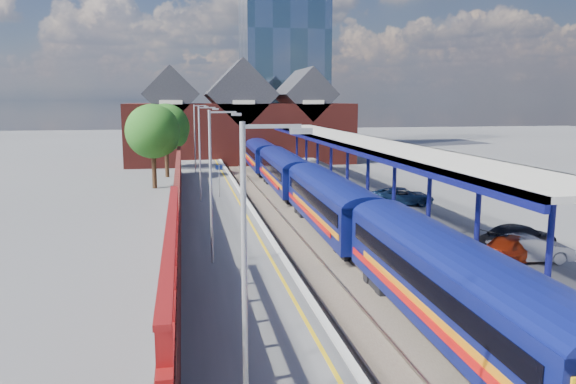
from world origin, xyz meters
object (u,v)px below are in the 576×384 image
(lamp_post_c, at_px, (202,148))
(lamp_post_d, at_px, (196,135))
(platform_sign, at_px, (219,175))
(parked_car_red, at_px, (517,248))
(parked_car_dark, at_px, (518,238))
(lamp_post_a, at_px, (251,266))
(train, at_px, (304,182))
(lamp_post_b, at_px, (214,177))
(parked_car_silver, at_px, (530,249))
(parked_car_blue, at_px, (403,196))

(lamp_post_c, distance_m, lamp_post_d, 16.00)
(platform_sign, xyz_separation_m, parked_car_red, (12.39, -20.41, -1.02))
(parked_car_dark, bearing_deg, parked_car_red, 121.36)
(lamp_post_d, relative_size, parked_car_dark, 1.47)
(lamp_post_a, bearing_deg, lamp_post_c, 90.00)
(train, distance_m, parked_car_red, 20.37)
(parked_car_dark, bearing_deg, lamp_post_b, 62.61)
(lamp_post_b, bearing_deg, platform_sign, 85.67)
(parked_car_silver, bearing_deg, parked_car_red, 84.97)
(parked_car_silver, height_order, parked_car_blue, parked_car_silver)
(lamp_post_a, bearing_deg, train, 75.82)
(lamp_post_a, relative_size, parked_car_silver, 1.85)
(train, xyz_separation_m, lamp_post_b, (-7.86, -17.08, 2.87))
(train, bearing_deg, lamp_post_c, -172.15)
(lamp_post_b, relative_size, lamp_post_c, 1.00)
(lamp_post_d, height_order, parked_car_silver, lamp_post_d)
(lamp_post_d, distance_m, parked_car_red, 37.20)
(platform_sign, xyz_separation_m, parked_car_blue, (12.74, -5.73, -1.08))
(lamp_post_d, height_order, platform_sign, lamp_post_d)
(lamp_post_d, distance_m, parked_car_blue, 24.48)
(train, xyz_separation_m, parked_car_dark, (7.01, -17.87, -0.43))
(lamp_post_b, xyz_separation_m, lamp_post_d, (0.00, 32.00, 0.00))
(parked_car_red, xyz_separation_m, parked_car_blue, (0.35, 14.68, -0.06))
(lamp_post_d, height_order, parked_car_red, lamp_post_d)
(platform_sign, height_order, parked_car_dark, platform_sign)
(lamp_post_d, relative_size, parked_car_blue, 1.59)
(train, relative_size, platform_sign, 26.38)
(lamp_post_a, distance_m, parked_car_blue, 30.01)
(lamp_post_b, height_order, parked_car_silver, lamp_post_b)
(parked_car_silver, distance_m, parked_car_dark, 1.82)
(parked_car_dark, relative_size, parked_car_blue, 1.08)
(lamp_post_d, xyz_separation_m, parked_car_blue, (14.11, -19.73, -3.38))
(lamp_post_a, distance_m, platform_sign, 32.11)
(parked_car_dark, bearing_deg, parked_car_silver, 140.02)
(lamp_post_c, xyz_separation_m, parked_car_silver, (14.37, -18.53, -3.37))
(lamp_post_d, xyz_separation_m, platform_sign, (1.36, -14.00, -2.30))
(lamp_post_b, relative_size, parked_car_blue, 1.59)
(train, relative_size, lamp_post_b, 9.42)
(lamp_post_c, xyz_separation_m, platform_sign, (1.36, 2.00, -2.30))
(lamp_post_c, bearing_deg, parked_car_blue, -14.79)
(parked_car_red, bearing_deg, parked_car_dark, -54.33)
(lamp_post_c, height_order, parked_car_silver, lamp_post_c)
(platform_sign, distance_m, parked_car_dark, 23.15)
(lamp_post_b, height_order, parked_car_red, lamp_post_b)
(lamp_post_b, xyz_separation_m, platform_sign, (1.36, 18.00, -2.30))
(parked_car_silver, bearing_deg, lamp_post_b, 86.45)
(train, bearing_deg, lamp_post_a, -104.18)
(lamp_post_b, relative_size, parked_car_silver, 1.85)
(lamp_post_d, distance_m, platform_sign, 14.25)
(parked_car_dark, distance_m, parked_car_blue, 13.08)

